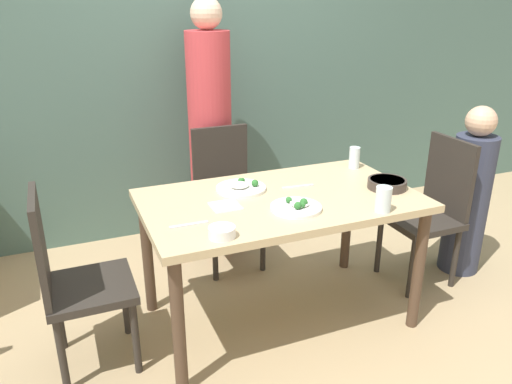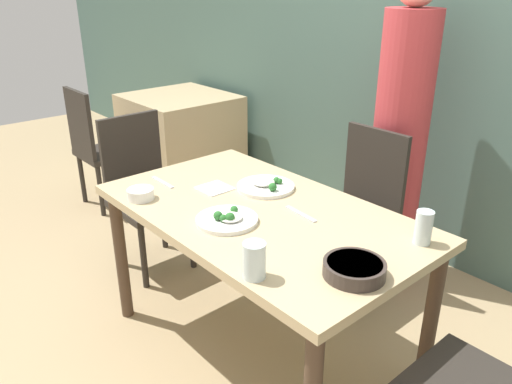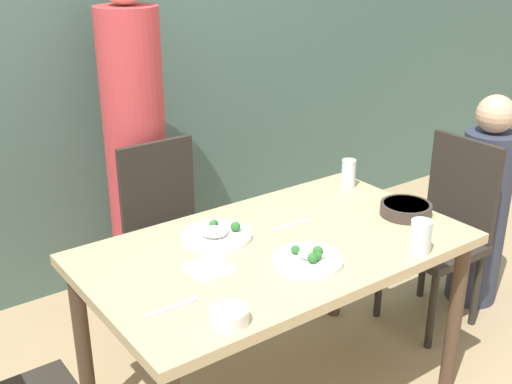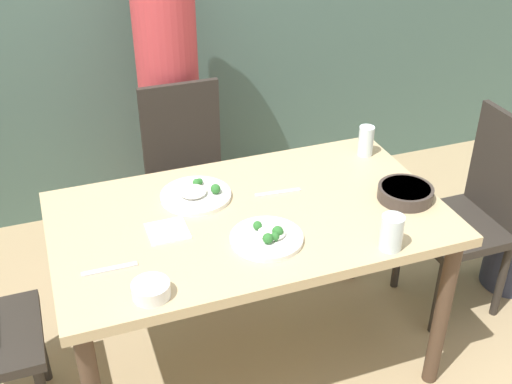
% 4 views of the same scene
% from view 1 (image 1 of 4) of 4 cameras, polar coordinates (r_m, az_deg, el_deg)
% --- Properties ---
extents(ground_plane, '(10.00, 10.00, 0.00)m').
position_cam_1_polar(ground_plane, '(2.95, 2.57, -14.01)').
color(ground_plane, tan).
extents(wall_back, '(10.00, 0.06, 2.70)m').
position_cam_1_polar(wall_back, '(3.75, -6.52, 15.79)').
color(wall_back, '#4C6B60').
rests_on(wall_back, ground_plane).
extents(dining_table, '(1.43, 0.83, 0.74)m').
position_cam_1_polar(dining_table, '(2.63, 2.80, -2.29)').
color(dining_table, tan).
rests_on(dining_table, ground_plane).
extents(chair_adult_spot, '(0.40, 0.40, 0.92)m').
position_cam_1_polar(chair_adult_spot, '(3.32, -3.41, -0.19)').
color(chair_adult_spot, '#2D2823').
rests_on(chair_adult_spot, ground_plane).
extents(chair_child_spot, '(0.40, 0.40, 0.92)m').
position_cam_1_polar(chair_child_spot, '(3.28, 19.37, -1.71)').
color(chair_child_spot, '#2D2823').
rests_on(chair_child_spot, ground_plane).
extents(chair_empty_left, '(0.40, 0.40, 0.92)m').
position_cam_1_polar(chair_empty_left, '(2.50, -20.23, -9.22)').
color(chair_empty_left, '#2D2823').
rests_on(chair_empty_left, ground_plane).
extents(person_adult, '(0.30, 0.30, 1.71)m').
position_cam_1_polar(person_adult, '(3.51, -5.23, 6.44)').
color(person_adult, '#C63D42').
rests_on(person_adult, ground_plane).
extents(person_child, '(0.26, 0.26, 1.10)m').
position_cam_1_polar(person_child, '(3.47, 23.11, -0.59)').
color(person_child, '#33384C').
rests_on(person_child, ground_plane).
extents(bowl_curry, '(0.21, 0.21, 0.05)m').
position_cam_1_polar(bowl_curry, '(2.79, 14.74, 0.95)').
color(bowl_curry, '#3D332D').
rests_on(bowl_curry, dining_table).
extents(plate_rice_adult, '(0.27, 0.27, 0.06)m').
position_cam_1_polar(plate_rice_adult, '(2.68, -1.71, 0.53)').
color(plate_rice_adult, white).
rests_on(plate_rice_adult, dining_table).
extents(plate_rice_child, '(0.25, 0.25, 0.06)m').
position_cam_1_polar(plate_rice_child, '(2.44, 4.68, -1.68)').
color(plate_rice_child, white).
rests_on(plate_rice_child, dining_table).
extents(bowl_rice_small, '(0.12, 0.12, 0.05)m').
position_cam_1_polar(bowl_rice_small, '(2.16, -3.92, -4.54)').
color(bowl_rice_small, white).
rests_on(bowl_rice_small, dining_table).
extents(glass_water_tall, '(0.06, 0.06, 0.13)m').
position_cam_1_polar(glass_water_tall, '(3.07, 11.17, 3.88)').
color(glass_water_tall, silver).
rests_on(glass_water_tall, dining_table).
extents(glass_water_short, '(0.08, 0.08, 0.13)m').
position_cam_1_polar(glass_water_short, '(2.47, 14.35, -0.81)').
color(glass_water_short, silver).
rests_on(glass_water_short, dining_table).
extents(napkin_folded, '(0.14, 0.14, 0.01)m').
position_cam_1_polar(napkin_folded, '(2.48, -3.53, -1.60)').
color(napkin_folded, white).
rests_on(napkin_folded, dining_table).
extents(fork_steel, '(0.18, 0.02, 0.01)m').
position_cam_1_polar(fork_steel, '(2.29, -7.66, -3.71)').
color(fork_steel, silver).
rests_on(fork_steel, dining_table).
extents(spoon_steel, '(0.18, 0.04, 0.01)m').
position_cam_1_polar(spoon_steel, '(2.73, 4.81, 0.64)').
color(spoon_steel, silver).
rests_on(spoon_steel, dining_table).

